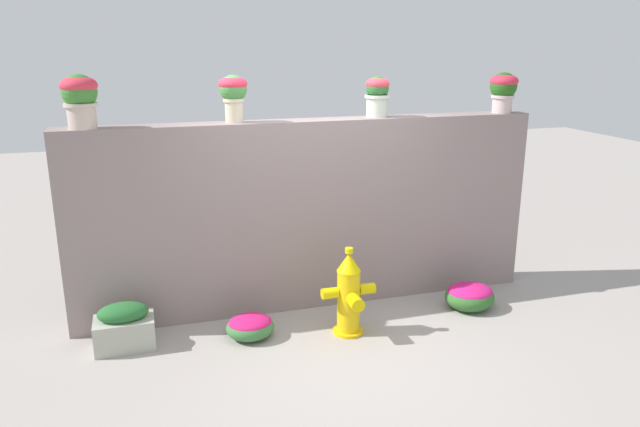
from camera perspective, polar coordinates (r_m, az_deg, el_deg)
ground_plane at (r=5.77m, az=1.97°, el=-12.32°), size 24.00×24.00×0.00m
stone_wall at (r=6.29m, az=-0.92°, el=-0.10°), size 4.89×0.32×1.98m
potted_plant_0 at (r=5.81m, az=-21.86°, el=10.33°), size 0.32×0.32×0.48m
potted_plant_1 at (r=5.91m, az=-8.24°, el=11.38°), size 0.28×0.28×0.45m
potted_plant_2 at (r=6.33m, az=5.47°, el=11.29°), size 0.26×0.26×0.42m
potted_plant_3 at (r=6.96m, az=17.02°, el=11.32°), size 0.30×0.30×0.44m
fire_hydrant at (r=5.81m, az=2.76°, el=-7.73°), size 0.53×0.43×0.87m
flower_bush_left at (r=5.88m, az=-6.65°, el=-10.54°), size 0.46×0.42×0.23m
flower_bush_right at (r=6.62m, az=14.04°, el=-7.54°), size 0.53×0.48×0.28m
planter_box at (r=5.90m, az=-18.10°, el=-10.18°), size 0.54×0.34×0.44m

